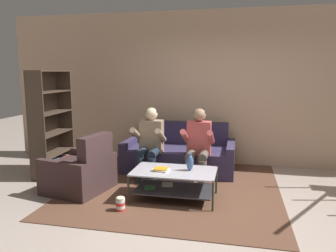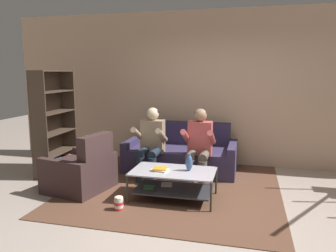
{
  "view_description": "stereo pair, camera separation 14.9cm",
  "coord_description": "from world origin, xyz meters",
  "px_view_note": "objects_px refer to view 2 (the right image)",
  "views": [
    {
      "loc": [
        0.41,
        -3.85,
        1.76
      ],
      "look_at": [
        -0.6,
        0.8,
        0.98
      ],
      "focal_mm": 35.0,
      "sensor_mm": 36.0,
      "label": 1
    },
    {
      "loc": [
        0.56,
        -3.81,
        1.76
      ],
      "look_at": [
        -0.6,
        0.8,
        0.98
      ],
      "focal_mm": 35.0,
      "sensor_mm": 36.0,
      "label": 2
    }
  ],
  "objects_px": {
    "book_stack": "(160,169)",
    "popcorn_tub": "(119,203)",
    "bookshelf": "(53,134)",
    "person_seated_left": "(151,140)",
    "couch": "(181,155)",
    "person_seated_right": "(199,143)",
    "coffee_table": "(173,180)",
    "vase": "(189,163)",
    "armchair": "(81,172)"
  },
  "relations": [
    {
      "from": "vase",
      "to": "book_stack",
      "type": "height_order",
      "value": "vase"
    },
    {
      "from": "person_seated_right",
      "to": "coffee_table",
      "type": "distance_m",
      "value": 0.93
    },
    {
      "from": "book_stack",
      "to": "popcorn_tub",
      "type": "xyz_separation_m",
      "value": [
        -0.41,
        -0.5,
        -0.33
      ]
    },
    {
      "from": "couch",
      "to": "person_seated_left",
      "type": "relative_size",
      "value": 1.65
    },
    {
      "from": "person_seated_left",
      "to": "bookshelf",
      "type": "relative_size",
      "value": 0.66
    },
    {
      "from": "person_seated_left",
      "to": "popcorn_tub",
      "type": "height_order",
      "value": "person_seated_left"
    },
    {
      "from": "couch",
      "to": "bookshelf",
      "type": "distance_m",
      "value": 2.3
    },
    {
      "from": "coffee_table",
      "to": "popcorn_tub",
      "type": "xyz_separation_m",
      "value": [
        -0.59,
        -0.55,
        -0.18
      ]
    },
    {
      "from": "armchair",
      "to": "book_stack",
      "type": "bearing_deg",
      "value": -3.02
    },
    {
      "from": "couch",
      "to": "person_seated_left",
      "type": "bearing_deg",
      "value": -125.95
    },
    {
      "from": "person_seated_right",
      "to": "book_stack",
      "type": "distance_m",
      "value": 0.99
    },
    {
      "from": "person_seated_right",
      "to": "coffee_table",
      "type": "height_order",
      "value": "person_seated_right"
    },
    {
      "from": "bookshelf",
      "to": "book_stack",
      "type": "bearing_deg",
      "value": -19.38
    },
    {
      "from": "popcorn_tub",
      "to": "armchair",
      "type": "bearing_deg",
      "value": 145.95
    },
    {
      "from": "couch",
      "to": "vase",
      "type": "relative_size",
      "value": 8.07
    },
    {
      "from": "armchair",
      "to": "popcorn_tub",
      "type": "height_order",
      "value": "armchair"
    },
    {
      "from": "bookshelf",
      "to": "armchair",
      "type": "height_order",
      "value": "bookshelf"
    },
    {
      "from": "person_seated_right",
      "to": "bookshelf",
      "type": "distance_m",
      "value": 2.57
    },
    {
      "from": "couch",
      "to": "bookshelf",
      "type": "bearing_deg",
      "value": -162.8
    },
    {
      "from": "person_seated_right",
      "to": "bookshelf",
      "type": "height_order",
      "value": "bookshelf"
    },
    {
      "from": "couch",
      "to": "bookshelf",
      "type": "relative_size",
      "value": 1.09
    },
    {
      "from": "couch",
      "to": "person_seated_left",
      "type": "xyz_separation_m",
      "value": [
        -0.4,
        -0.55,
        0.36
      ]
    },
    {
      "from": "book_stack",
      "to": "bookshelf",
      "type": "bearing_deg",
      "value": 160.62
    },
    {
      "from": "book_stack",
      "to": "bookshelf",
      "type": "height_order",
      "value": "bookshelf"
    },
    {
      "from": "coffee_table",
      "to": "bookshelf",
      "type": "relative_size",
      "value": 0.64
    },
    {
      "from": "book_stack",
      "to": "popcorn_tub",
      "type": "height_order",
      "value": "book_stack"
    },
    {
      "from": "person_seated_right",
      "to": "coffee_table",
      "type": "bearing_deg",
      "value": -106.0
    },
    {
      "from": "coffee_table",
      "to": "popcorn_tub",
      "type": "height_order",
      "value": "coffee_table"
    },
    {
      "from": "bookshelf",
      "to": "person_seated_left",
      "type": "bearing_deg",
      "value": 3.77
    },
    {
      "from": "person_seated_right",
      "to": "bookshelf",
      "type": "xyz_separation_m",
      "value": [
        -2.57,
        -0.12,
        0.05
      ]
    },
    {
      "from": "book_stack",
      "to": "armchair",
      "type": "xyz_separation_m",
      "value": [
        -1.24,
        0.07,
        -0.15
      ]
    },
    {
      "from": "vase",
      "to": "popcorn_tub",
      "type": "relative_size",
      "value": 1.24
    },
    {
      "from": "person_seated_left",
      "to": "armchair",
      "type": "distance_m",
      "value": 1.23
    },
    {
      "from": "coffee_table",
      "to": "armchair",
      "type": "relative_size",
      "value": 1.15
    },
    {
      "from": "coffee_table",
      "to": "vase",
      "type": "relative_size",
      "value": 4.78
    },
    {
      "from": "coffee_table",
      "to": "person_seated_right",
      "type": "bearing_deg",
      "value": 74.0
    },
    {
      "from": "coffee_table",
      "to": "armchair",
      "type": "distance_m",
      "value": 1.42
    },
    {
      "from": "coffee_table",
      "to": "armchair",
      "type": "height_order",
      "value": "armchair"
    },
    {
      "from": "person_seated_left",
      "to": "book_stack",
      "type": "height_order",
      "value": "person_seated_left"
    },
    {
      "from": "vase",
      "to": "book_stack",
      "type": "bearing_deg",
      "value": -164.89
    },
    {
      "from": "couch",
      "to": "armchair",
      "type": "distance_m",
      "value": 1.85
    },
    {
      "from": "person_seated_left",
      "to": "bookshelf",
      "type": "xyz_separation_m",
      "value": [
        -1.76,
        -0.12,
        0.05
      ]
    },
    {
      "from": "book_stack",
      "to": "popcorn_tub",
      "type": "bearing_deg",
      "value": -129.74
    },
    {
      "from": "person_seated_left",
      "to": "vase",
      "type": "relative_size",
      "value": 4.88
    },
    {
      "from": "person_seated_right",
      "to": "vase",
      "type": "height_order",
      "value": "person_seated_right"
    },
    {
      "from": "person_seated_left",
      "to": "armchair",
      "type": "height_order",
      "value": "person_seated_left"
    },
    {
      "from": "person_seated_left",
      "to": "person_seated_right",
      "type": "bearing_deg",
      "value": 0.03
    },
    {
      "from": "popcorn_tub",
      "to": "person_seated_right",
      "type": "bearing_deg",
      "value": 59.0
    },
    {
      "from": "vase",
      "to": "coffee_table",
      "type": "bearing_deg",
      "value": -165.76
    },
    {
      "from": "bookshelf",
      "to": "popcorn_tub",
      "type": "relative_size",
      "value": 9.18
    }
  ]
}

